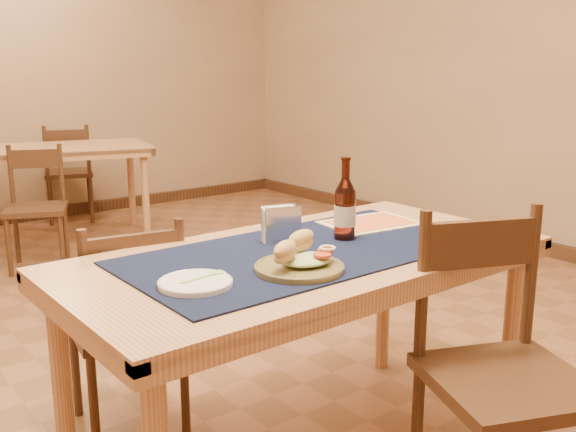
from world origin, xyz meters
TOP-DOWN VIEW (x-y plane):
  - room at (0.00, 0.00)m, footprint 6.04×7.04m
  - main_table at (0.00, -0.80)m, footprint 1.60×0.80m
  - placemat at (0.00, -0.80)m, footprint 1.20×0.60m
  - baseboard at (0.00, 0.00)m, footprint 6.00×7.00m
  - back_table at (0.29, 2.62)m, footprint 1.64×1.10m
  - chair_main_far at (-0.40, -0.26)m, footprint 0.44×0.44m
  - chair_main_near at (0.25, -1.38)m, footprint 0.57×0.57m
  - chair_back_near at (0.00, 2.05)m, footprint 0.50×0.50m
  - chair_back_far at (0.65, 3.23)m, footprint 0.51×0.51m
  - sandwich_plate at (-0.16, -0.95)m, footprint 0.27×0.27m
  - side_plate at (-0.47, -0.88)m, footprint 0.20×0.20m
  - fork at (-0.43, -0.87)m, footprint 0.15×0.04m
  - beer_bottle at (0.19, -0.77)m, footprint 0.08×0.08m
  - napkin_holder at (-0.00, -0.67)m, footprint 0.15×0.09m
  - menu_card at (0.42, -0.68)m, footprint 0.37×0.29m

SIDE VIEW (x-z plane):
  - baseboard at x=0.00m, z-range 0.00..0.10m
  - chair_back_near at x=0.00m, z-range 0.02..0.84m
  - chair_main_far at x=-0.40m, z-range 0.02..0.84m
  - chair_back_far at x=0.65m, z-range 0.02..0.88m
  - chair_main_near at x=0.25m, z-range 0.02..0.95m
  - main_table at x=0.00m, z-range 0.29..1.04m
  - back_table at x=0.29m, z-range 0.29..1.04m
  - placemat at x=0.00m, z-range 0.75..0.76m
  - menu_card at x=0.42m, z-range 0.76..0.76m
  - side_plate at x=-0.47m, z-range 0.76..0.77m
  - fork at x=-0.43m, z-range 0.77..0.77m
  - sandwich_plate at x=-0.16m, z-range 0.73..0.83m
  - napkin_holder at x=0.00m, z-range 0.75..0.88m
  - beer_bottle at x=0.19m, z-range 0.72..1.00m
  - room at x=0.00m, z-range -0.02..2.82m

